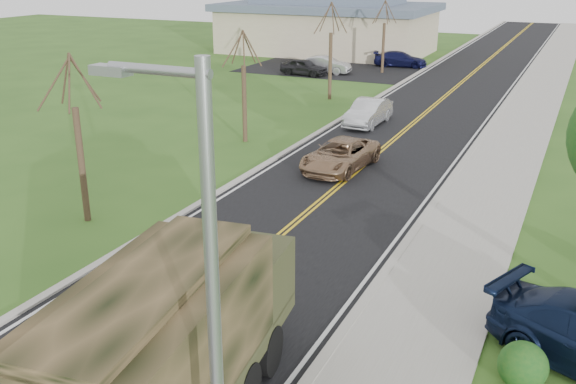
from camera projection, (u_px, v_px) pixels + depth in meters
The scene contains 16 objects.
road at pixel (450, 92), 46.24m from camera, with size 8.00×120.00×0.01m, color black.
curb_right at pixel (510, 96), 44.57m from camera, with size 0.30×120.00×0.12m, color #9E998E.
sidewalk_right at pixel (537, 98), 43.87m from camera, with size 3.20×120.00×0.10m, color #9E998E.
curb_left at pixel (395, 87), 47.89m from camera, with size 0.30×120.00×0.10m, color #9E998E.
street_light at pixel (208, 333), 8.32m from camera, with size 1.65×0.22×8.00m.
bare_tree_a at pixel (80, 151), 22.62m from camera, with size 1.93×2.26×6.08m.
bare_tree_b at pixel (244, 95), 32.88m from camera, with size 1.83×2.14×5.73m.
bare_tree_c at pixel (330, 58), 42.99m from camera, with size 2.04×2.39×6.42m.
bare_tree_d at pixel (383, 42), 53.28m from camera, with size 1.88×2.20×5.91m.
commercial_building at pixel (328, 25), 65.30m from camera, with size 25.50×21.50×5.65m.
military_truck at pixel (171, 338), 12.33m from camera, with size 3.55×7.79×3.75m.
suv_champagne at pixel (340, 155), 29.02m from camera, with size 2.23×4.84×1.34m, color #8F6E51.
sedan_silver at pixel (368, 112), 36.82m from camera, with size 1.55×4.45×1.47m, color silver.
lot_car_dark at pixel (304, 67), 52.76m from camera, with size 1.59×3.95×1.35m, color black.
lot_car_silver at pixel (325, 65), 53.66m from camera, with size 1.51×4.32×1.42m, color #AEADB2.
lot_car_navy at pixel (400, 59), 56.93m from camera, with size 1.90×4.67×1.35m, color #0F1138.
Camera 1 is at (8.89, -6.57, 8.99)m, focal length 40.00 mm.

